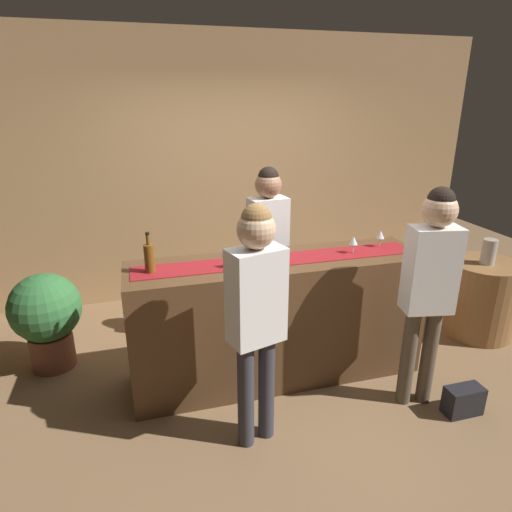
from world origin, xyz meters
TOP-DOWN VIEW (x-y plane):
  - ground_plane at (0.00, 0.00)m, footprint 10.00×10.00m
  - back_wall at (0.00, 1.90)m, footprint 6.00×0.12m
  - bar_counter at (0.00, 0.00)m, footprint 2.35×0.60m
  - counter_runner_cloth at (0.00, 0.00)m, footprint 2.24×0.28m
  - wine_bottle_amber at (-0.97, 0.00)m, footprint 0.07×0.07m
  - wine_bottle_green at (-0.12, 0.06)m, footprint 0.07×0.07m
  - wine_glass_near_customer at (-0.39, -0.07)m, footprint 0.07×0.07m
  - wine_glass_mid_counter at (0.62, -0.02)m, footprint 0.07×0.07m
  - wine_glass_far_end at (0.91, 0.07)m, footprint 0.07×0.07m
  - bartender at (0.09, 0.58)m, footprint 0.37×0.25m
  - customer_sipping at (0.91, -0.62)m, footprint 0.37×0.26m
  - customer_browsing at (-0.37, -0.68)m, footprint 0.38×0.28m
  - round_side_table at (2.14, 0.14)m, footprint 0.68×0.68m
  - vase_on_side_table at (2.12, 0.12)m, footprint 0.13×0.13m
  - potted_plant_tall at (-1.84, 0.64)m, footprint 0.58×0.58m
  - handbag at (1.17, -0.85)m, footprint 0.28×0.14m

SIDE VIEW (x-z plane):
  - ground_plane at x=0.00m, z-range 0.00..0.00m
  - handbag at x=1.17m, z-range 0.00..0.22m
  - round_side_table at x=2.14m, z-range 0.00..0.74m
  - potted_plant_tall at x=-1.84m, z-range 0.07..0.92m
  - bar_counter at x=0.00m, z-range 0.00..1.03m
  - vase_on_side_table at x=2.12m, z-range 0.74..0.98m
  - customer_browsing at x=-0.37m, z-range 0.19..1.85m
  - bartender at x=0.09m, z-range 0.19..1.86m
  - customer_sipping at x=0.91m, z-range 0.20..1.87m
  - counter_runner_cloth at x=0.00m, z-range 1.03..1.04m
  - wine_glass_near_customer at x=-0.39m, z-range 1.07..1.21m
  - wine_glass_mid_counter at x=0.62m, z-range 1.07..1.21m
  - wine_glass_far_end at x=0.91m, z-range 1.07..1.21m
  - wine_bottle_amber at x=-0.97m, z-range 1.00..1.30m
  - wine_bottle_green at x=-0.12m, z-range 1.00..1.30m
  - back_wall at x=0.00m, z-range 0.00..2.90m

